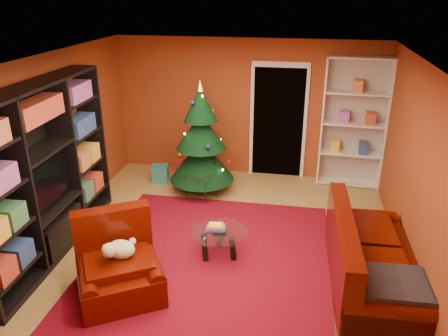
% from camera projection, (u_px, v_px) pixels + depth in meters
% --- Properties ---
extents(floor, '(5.00, 5.50, 0.05)m').
position_uv_depth(floor, '(219.00, 247.00, 6.27)').
color(floor, olive).
rests_on(floor, ground).
extents(ceiling, '(5.00, 5.50, 0.05)m').
position_uv_depth(ceiling, '(218.00, 60.00, 5.24)').
color(ceiling, silver).
rests_on(ceiling, wall_back).
extents(wall_back, '(5.00, 0.05, 2.60)m').
position_uv_depth(wall_back, '(247.00, 108.00, 8.27)').
color(wall_back, '#95401D').
rests_on(wall_back, ground).
extents(wall_left, '(0.05, 5.50, 2.60)m').
position_uv_depth(wall_left, '(44.00, 150.00, 6.19)').
color(wall_left, '#95401D').
rests_on(wall_left, ground).
extents(wall_right, '(0.05, 5.50, 2.60)m').
position_uv_depth(wall_right, '(421.00, 176.00, 5.32)').
color(wall_right, '#95401D').
rests_on(wall_right, ground).
extents(doorway, '(1.06, 0.60, 2.16)m').
position_uv_depth(doorway, '(278.00, 123.00, 8.22)').
color(doorway, black).
rests_on(doorway, floor).
extents(rug, '(3.23, 3.76, 0.02)m').
position_uv_depth(rug, '(208.00, 264.00, 5.83)').
color(rug, maroon).
rests_on(rug, floor).
extents(media_unit, '(0.57, 3.05, 2.33)m').
position_uv_depth(media_unit, '(42.00, 173.00, 5.75)').
color(media_unit, black).
rests_on(media_unit, floor).
extents(christmas_tree, '(1.18, 1.18, 2.04)m').
position_uv_depth(christmas_tree, '(201.00, 140.00, 7.56)').
color(christmas_tree, black).
rests_on(christmas_tree, floor).
extents(gift_box_teal, '(0.36, 0.36, 0.30)m').
position_uv_depth(gift_box_teal, '(160.00, 173.00, 8.31)').
color(gift_box_teal, teal).
rests_on(gift_box_teal, floor).
extents(gift_box_green, '(0.34, 0.34, 0.26)m').
position_uv_depth(gift_box_green, '(190.00, 183.00, 7.96)').
color(gift_box_green, '#2B6135').
rests_on(gift_box_green, floor).
extents(gift_box_red, '(0.25, 0.25, 0.23)m').
position_uv_depth(gift_box_red, '(178.00, 165.00, 8.79)').
color(gift_box_red, maroon).
rests_on(gift_box_red, floor).
extents(white_bookshelf, '(1.14, 0.46, 2.41)m').
position_uv_depth(white_bookshelf, '(353.00, 123.00, 7.80)').
color(white_bookshelf, white).
rests_on(white_bookshelf, floor).
extents(armchair, '(1.41, 1.41, 0.80)m').
position_uv_depth(armchair, '(119.00, 266.00, 5.13)').
color(armchair, '#3B0902').
rests_on(armchair, rug).
extents(dog, '(0.50, 0.46, 0.26)m').
position_uv_depth(dog, '(121.00, 249.00, 5.11)').
color(dog, beige).
rests_on(dog, armchair).
extents(sofa, '(1.03, 2.15, 0.91)m').
position_uv_depth(sofa, '(374.00, 253.00, 5.28)').
color(sofa, '#3B0902').
rests_on(sofa, rug).
extents(coffee_table, '(0.87, 0.87, 0.49)m').
position_uv_depth(coffee_table, '(219.00, 243.00, 5.94)').
color(coffee_table, gray).
rests_on(coffee_table, rug).
extents(acrylic_chair, '(0.59, 0.61, 0.90)m').
position_uv_depth(acrylic_chair, '(201.00, 174.00, 7.50)').
color(acrylic_chair, '#66605B').
rests_on(acrylic_chair, rug).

